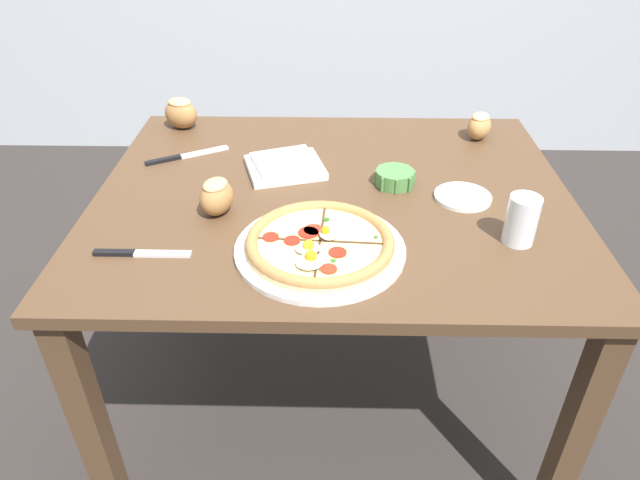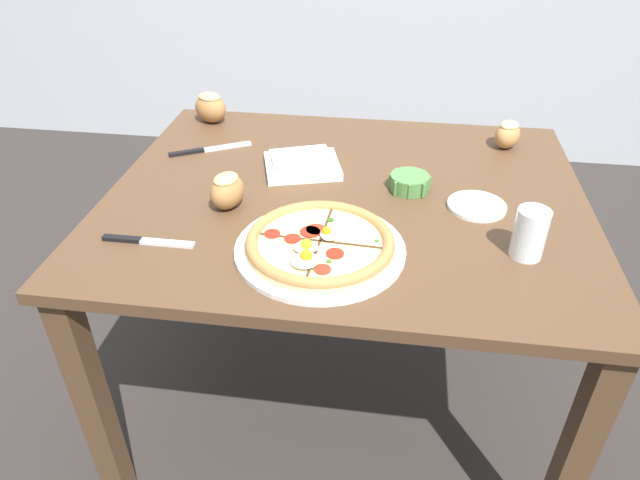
# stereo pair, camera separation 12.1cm
# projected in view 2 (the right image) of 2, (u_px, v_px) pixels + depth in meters

# --- Properties ---
(ground_plane) EXTENTS (12.00, 12.00, 0.00)m
(ground_plane) POSITION_uv_depth(u_px,v_px,m) (340.00, 389.00, 1.86)
(ground_plane) COLOR #2D2826
(dining_table) EXTENTS (1.20, 0.98, 0.73)m
(dining_table) POSITION_uv_depth(u_px,v_px,m) (345.00, 224.00, 1.50)
(dining_table) COLOR #513823
(dining_table) RESTS_ON ground_plane
(pizza) EXTENTS (0.37, 0.37, 0.06)m
(pizza) POSITION_uv_depth(u_px,v_px,m) (320.00, 244.00, 1.22)
(pizza) COLOR white
(pizza) RESTS_ON dining_table
(ramekin_bowl) EXTENTS (0.11, 0.11, 0.04)m
(ramekin_bowl) POSITION_uv_depth(u_px,v_px,m) (409.00, 182.00, 1.45)
(ramekin_bowl) COLOR #4C8442
(ramekin_bowl) RESTS_ON dining_table
(napkin_folded) EXTENTS (0.24, 0.22, 0.04)m
(napkin_folded) POSITION_uv_depth(u_px,v_px,m) (302.00, 164.00, 1.54)
(napkin_folded) COLOR white
(napkin_folded) RESTS_ON dining_table
(bread_piece_near) EXTENTS (0.10, 0.12, 0.09)m
(bread_piece_near) POSITION_uv_depth(u_px,v_px,m) (227.00, 190.00, 1.36)
(bread_piece_near) COLOR #A3703D
(bread_piece_near) RESTS_ON dining_table
(bread_piece_mid) EXTENTS (0.10, 0.11, 0.08)m
(bread_piece_mid) POSITION_uv_depth(u_px,v_px,m) (508.00, 134.00, 1.65)
(bread_piece_mid) COLOR #B27F47
(bread_piece_mid) RESTS_ON dining_table
(bread_piece_far) EXTENTS (0.13, 0.11, 0.10)m
(bread_piece_far) POSITION_uv_depth(u_px,v_px,m) (210.00, 107.00, 1.80)
(bread_piece_far) COLOR #A3703D
(bread_piece_far) RESTS_ON dining_table
(knife_main) EXTENTS (0.21, 0.02, 0.01)m
(knife_main) POSITION_uv_depth(u_px,v_px,m) (147.00, 241.00, 1.26)
(knife_main) COLOR silver
(knife_main) RESTS_ON dining_table
(knife_spare) EXTENTS (0.22, 0.13, 0.01)m
(knife_spare) POSITION_uv_depth(u_px,v_px,m) (209.00, 149.00, 1.65)
(knife_spare) COLOR silver
(knife_spare) RESTS_ON dining_table
(water_glass) EXTENTS (0.07, 0.07, 0.11)m
(water_glass) POSITION_uv_depth(u_px,v_px,m) (529.00, 236.00, 1.19)
(water_glass) COLOR white
(water_glass) RESTS_ON dining_table
(side_saucer) EXTENTS (0.14, 0.14, 0.01)m
(side_saucer) POSITION_uv_depth(u_px,v_px,m) (477.00, 206.00, 1.38)
(side_saucer) COLOR white
(side_saucer) RESTS_ON dining_table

